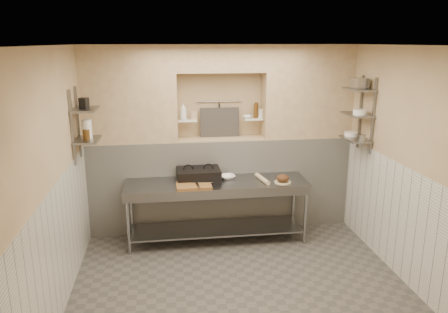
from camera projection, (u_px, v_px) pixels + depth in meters
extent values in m
cube|color=#514D48|center=(239.00, 285.00, 5.33)|extent=(4.00, 3.90, 0.10)
cube|color=silver|center=(242.00, 40.00, 4.59)|extent=(4.00, 3.90, 0.10)
cube|color=tan|center=(53.00, 180.00, 4.69)|extent=(0.10, 3.90, 2.80)
cube|color=tan|center=(409.00, 165.00, 5.23)|extent=(0.10, 3.90, 2.80)
cube|color=tan|center=(219.00, 136.00, 6.88)|extent=(4.00, 0.10, 2.80)
cube|color=tan|center=(290.00, 254.00, 3.05)|extent=(4.00, 0.10, 2.80)
cube|color=silver|center=(221.00, 183.00, 6.82)|extent=(4.00, 0.40, 1.40)
cube|color=tan|center=(221.00, 138.00, 6.64)|extent=(1.30, 0.40, 0.02)
cube|color=tan|center=(129.00, 94.00, 6.28)|extent=(1.35, 0.40, 1.40)
cube|color=tan|center=(307.00, 92.00, 6.63)|extent=(1.35, 0.40, 1.40)
cube|color=tan|center=(220.00, 58.00, 6.33)|extent=(1.30, 0.40, 0.40)
cube|color=silver|center=(65.00, 239.00, 4.88)|extent=(0.02, 3.90, 1.40)
cube|color=silver|center=(398.00, 220.00, 5.40)|extent=(0.02, 3.90, 1.40)
cube|color=white|center=(187.00, 120.00, 6.50)|extent=(0.28, 0.16, 0.02)
cube|color=white|center=(253.00, 119.00, 6.63)|extent=(0.28, 0.16, 0.02)
cylinder|color=gray|center=(219.00, 102.00, 6.66)|extent=(0.70, 0.02, 0.02)
cylinder|color=black|center=(219.00, 113.00, 6.68)|extent=(0.02, 0.02, 0.30)
cube|color=#383330|center=(220.00, 122.00, 6.67)|extent=(0.60, 0.08, 0.45)
cube|color=slate|center=(78.00, 122.00, 5.80)|extent=(0.03, 0.03, 0.95)
cube|color=slate|center=(72.00, 128.00, 5.41)|extent=(0.03, 0.03, 0.95)
cube|color=slate|center=(87.00, 140.00, 5.67)|extent=(0.30, 0.50, 0.02)
cube|color=slate|center=(85.00, 109.00, 5.57)|extent=(0.30, 0.50, 0.03)
cube|color=slate|center=(360.00, 112.00, 6.31)|extent=(0.03, 0.03, 1.05)
cube|color=slate|center=(373.00, 117.00, 5.92)|extent=(0.03, 0.03, 1.05)
cube|color=slate|center=(355.00, 139.00, 6.19)|extent=(0.30, 0.50, 0.02)
cube|color=slate|center=(357.00, 114.00, 6.10)|extent=(0.30, 0.50, 0.02)
cube|color=slate|center=(359.00, 89.00, 6.01)|extent=(0.30, 0.50, 0.03)
cube|color=gray|center=(217.00, 183.00, 6.23)|extent=(2.60, 0.70, 0.04)
cube|color=gray|center=(217.00, 228.00, 6.41)|extent=(2.45, 0.60, 0.03)
cube|color=gray|center=(220.00, 195.00, 5.93)|extent=(2.60, 0.02, 0.12)
cylinder|color=gray|center=(128.00, 225.00, 5.90)|extent=(0.04, 0.04, 0.86)
cylinder|color=gray|center=(131.00, 210.00, 6.46)|extent=(0.04, 0.04, 0.86)
cylinder|color=gray|center=(305.00, 216.00, 6.23)|extent=(0.04, 0.04, 0.86)
cylinder|color=gray|center=(294.00, 201.00, 6.78)|extent=(0.04, 0.04, 0.86)
cube|color=black|center=(199.00, 176.00, 6.28)|extent=(0.62, 0.46, 0.11)
cube|color=black|center=(198.00, 171.00, 6.26)|extent=(0.62, 0.46, 0.06)
cube|color=brown|center=(194.00, 186.00, 5.98)|extent=(0.48, 0.34, 0.04)
cube|color=gray|center=(203.00, 182.00, 6.05)|extent=(0.29, 0.06, 0.01)
cylinder|color=gray|center=(197.00, 184.00, 5.95)|extent=(0.06, 0.28, 0.03)
imported|color=white|center=(227.00, 177.00, 6.36)|extent=(0.26, 0.26, 0.05)
cylinder|color=#CFB98F|center=(262.00, 179.00, 6.25)|extent=(0.14, 0.43, 0.06)
cylinder|color=#CFB98F|center=(283.00, 182.00, 6.18)|extent=(0.24, 0.24, 0.01)
ellipsoid|color=#4C2D19|center=(283.00, 178.00, 6.17)|extent=(0.18, 0.18, 0.11)
imported|color=white|center=(183.00, 111.00, 6.42)|extent=(0.13, 0.13, 0.26)
cube|color=tan|center=(194.00, 115.00, 6.48)|extent=(0.08, 0.08, 0.12)
imported|color=white|center=(247.00, 117.00, 6.59)|extent=(0.18, 0.18, 0.04)
cylinder|color=#482C0F|center=(256.00, 111.00, 6.58)|extent=(0.06, 0.06, 0.21)
cylinder|color=#482C0F|center=(256.00, 110.00, 6.63)|extent=(0.06, 0.06, 0.23)
cylinder|color=white|center=(260.00, 113.00, 6.66)|extent=(0.08, 0.08, 0.13)
cylinder|color=white|center=(87.00, 129.00, 5.67)|extent=(0.12, 0.12, 0.25)
cylinder|color=#482C0F|center=(86.00, 135.00, 5.61)|extent=(0.09, 0.09, 0.13)
cube|color=black|center=(84.00, 103.00, 5.52)|extent=(0.13, 0.13, 0.14)
cylinder|color=white|center=(351.00, 134.00, 6.33)|extent=(0.19, 0.19, 0.06)
cylinder|color=gray|center=(362.00, 138.00, 5.98)|extent=(0.09, 0.09, 0.09)
cylinder|color=white|center=(360.00, 112.00, 6.01)|extent=(0.19, 0.19, 0.07)
cube|color=gray|center=(359.00, 83.00, 6.00)|extent=(0.20, 0.24, 0.14)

